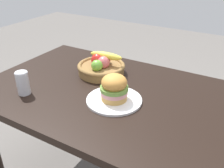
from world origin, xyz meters
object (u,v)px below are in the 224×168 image
soda_can (23,83)px  fruit_basket (101,66)px  sandwich (114,87)px  plate (114,100)px

soda_can → fruit_basket: (0.22, 0.42, -0.02)m
soda_can → fruit_basket: fruit_basket is taller
sandwich → soda_can: (-0.45, -0.17, -0.01)m
plate → sandwich: (0.00, -0.00, 0.07)m
plate → fruit_basket: (-0.23, 0.24, 0.04)m
sandwich → soda_can: sandwich is taller
plate → fruit_basket: fruit_basket is taller
fruit_basket → sandwich: bearing=-46.5°
sandwich → fruit_basket: 0.33m
sandwich → soda_can: bearing=-158.6°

